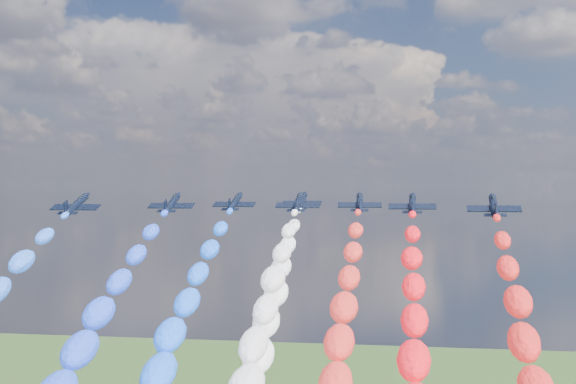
# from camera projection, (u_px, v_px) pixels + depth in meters

# --- Properties ---
(jet_0) EXTENTS (7.99, 10.81, 5.90)m
(jet_0) POSITION_uv_depth(u_px,v_px,m) (76.00, 205.00, 124.28)
(jet_0) COLOR black
(jet_1) EXTENTS (8.13, 10.91, 5.90)m
(jet_1) POSITION_uv_depth(u_px,v_px,m) (172.00, 203.00, 134.58)
(jet_1) COLOR black
(jet_2) EXTENTS (8.34, 11.06, 5.90)m
(jet_2) POSITION_uv_depth(u_px,v_px,m) (235.00, 202.00, 144.56)
(jet_2) COLOR black
(jet_3) EXTENTS (8.12, 10.90, 5.90)m
(jet_3) POSITION_uv_depth(u_px,v_px,m) (298.00, 203.00, 137.71)
(jet_3) COLOR black
(jet_4) EXTENTS (8.24, 10.99, 5.90)m
(jet_4) POSITION_uv_depth(u_px,v_px,m) (302.00, 201.00, 154.38)
(jet_4) COLOR black
(jet_5) EXTENTS (8.50, 11.18, 5.90)m
(jet_5) POSITION_uv_depth(u_px,v_px,m) (360.00, 203.00, 139.37)
(jet_5) COLOR black
(jet_6) EXTENTS (8.08, 10.88, 5.90)m
(jet_6) POSITION_uv_depth(u_px,v_px,m) (412.00, 204.00, 128.97)
(jet_6) COLOR black
(jet_7) EXTENTS (8.33, 11.06, 5.90)m
(jet_7) POSITION_uv_depth(u_px,v_px,m) (494.00, 206.00, 115.60)
(jet_7) COLOR black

